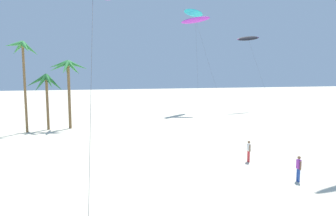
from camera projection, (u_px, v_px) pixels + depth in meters
The scene contains 8 objects.
palm_tree_1 at pixel (46, 84), 36.60m from camera, with size 4.52×4.87×7.07m.
palm_tree_2 at pixel (23, 56), 34.46m from camera, with size 3.63×3.98×10.89m.
palm_tree_3 at pixel (68, 72), 37.28m from camera, with size 4.85×4.37×8.80m.
flying_kite_3 at pixel (196, 20), 52.31m from camera, with size 5.30×9.05×17.63m.
flying_kite_4 at pixel (194, 13), 54.02m from camera, with size 6.50×9.13×19.05m.
flying_kite_6 at pixel (248, 38), 56.39m from camera, with size 6.10×10.10×14.83m.
person_foreground_walker at pixel (249, 150), 23.23m from camera, with size 0.24×0.51×1.71m.
person_near_left at pixel (299, 168), 18.91m from camera, with size 0.25×0.50×1.70m.
Camera 1 is at (-7.13, 4.70, 6.86)m, focal length 31.36 mm.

